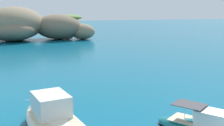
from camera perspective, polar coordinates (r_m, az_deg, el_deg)
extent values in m
ellipsoid|color=#84755B|center=(89.18, -18.73, 7.46)|extent=(23.29, 23.33, 9.75)
ellipsoid|color=#756651|center=(87.30, -19.34, 6.23)|extent=(19.33, 20.19, 6.32)
ellipsoid|color=#756651|center=(88.90, -10.65, 7.13)|extent=(18.55, 17.89, 7.55)
ellipsoid|color=#84755B|center=(87.92, -10.90, 6.97)|extent=(6.06, 6.11, 7.22)
ellipsoid|color=#84755B|center=(87.47, -5.89, 6.26)|extent=(9.96, 10.20, 4.69)
ellipsoid|color=#9E8966|center=(87.65, -8.88, 6.67)|extent=(6.52, 6.79, 6.15)
ellipsoid|color=olive|center=(90.06, -8.65, 8.95)|extent=(8.28, 7.53, 1.80)
cube|color=#C6B793|center=(22.11, 16.78, -11.23)|extent=(3.94, 4.47, 0.06)
cube|color=silver|center=(21.64, 19.22, -10.30)|extent=(2.50, 2.62, 1.05)
cube|color=#333338|center=(21.94, 15.11, -7.97)|extent=(2.73, 2.85, 0.04)
cylinder|color=silver|center=(22.83, 15.79, -8.85)|extent=(0.03, 0.03, 1.20)
cylinder|color=silver|center=(21.46, 14.22, -10.07)|extent=(0.03, 0.03, 1.20)
cube|color=#C6B793|center=(20.48, -10.86, -11.18)|extent=(3.84, 6.37, 0.06)
cube|color=silver|center=(21.43, -12.06, -7.97)|extent=(2.81, 3.41, 1.52)
cube|color=#2D4756|center=(22.79, -13.19, -6.47)|extent=(2.14, 0.73, 0.80)
cylinder|color=silver|center=(25.00, -14.44, -6.80)|extent=(2.24, 0.47, 0.04)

